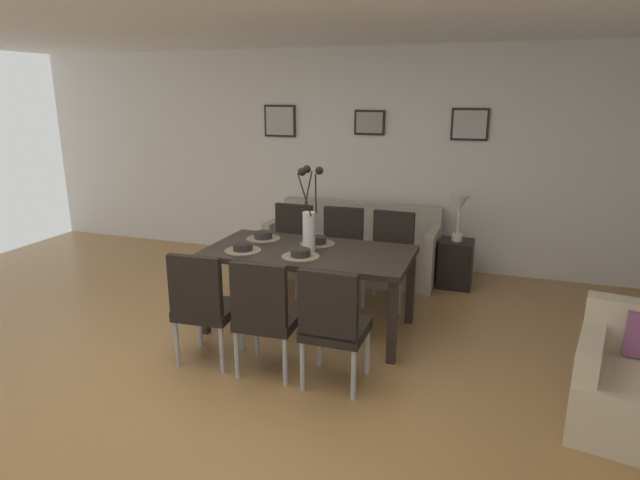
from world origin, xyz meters
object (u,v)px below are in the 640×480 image
at_px(centerpiece_vase, 309,219).
at_px(framed_picture_left, 280,121).
at_px(sofa, 354,250).
at_px(dining_chair_near_left, 203,303).
at_px(dining_chair_mid_left, 333,322).
at_px(framed_picture_right, 470,124).
at_px(bowl_far_right, 317,239).
at_px(dining_table, 309,258).
at_px(side_table, 455,263).
at_px(dining_chair_far_right, 341,248).
at_px(dining_chair_mid_right, 390,253).
at_px(framed_picture_center, 369,123).
at_px(bowl_near_left, 243,246).
at_px(dining_chair_near_right, 290,244).
at_px(dining_chair_far_left, 265,312).
at_px(bowl_far_left, 300,252).
at_px(table_lamp, 459,207).
at_px(bowl_near_right, 263,235).

relative_size(centerpiece_vase, framed_picture_left, 1.76).
bearing_deg(sofa, dining_chair_near_left, -101.55).
relative_size(dining_chair_mid_left, framed_picture_right, 2.24).
xyz_separation_m(bowl_far_right, framed_picture_right, (1.15, 1.89, 0.95)).
distance_m(dining_table, side_table, 1.97).
xyz_separation_m(dining_chair_far_right, dining_chair_mid_right, (0.53, -0.02, 0.00)).
relative_size(centerpiece_vase, framed_picture_right, 1.79).
distance_m(dining_table, dining_chair_far_right, 0.91).
height_order(dining_chair_mid_left, bowl_far_right, dining_chair_mid_left).
height_order(dining_chair_mid_left, centerpiece_vase, centerpiece_vase).
xyz_separation_m(dining_chair_near_left, framed_picture_center, (0.55, 2.99, 1.22)).
relative_size(dining_chair_near_left, framed_picture_right, 2.24).
bearing_deg(bowl_near_left, dining_chair_far_right, 63.30).
bearing_deg(dining_chair_near_right, dining_chair_far_left, -73.62).
height_order(dining_chair_far_left, bowl_near_left, dining_chair_far_left).
xyz_separation_m(bowl_far_left, framed_picture_left, (-1.15, 2.31, 0.95)).
relative_size(side_table, table_lamp, 1.02).
relative_size(dining_chair_far_left, dining_chair_far_right, 1.00).
height_order(centerpiece_vase, framed_picture_right, framed_picture_right).
bearing_deg(framed_picture_right, bowl_far_left, -116.56).
bearing_deg(framed_picture_center, bowl_near_left, -103.17).
relative_size(dining_chair_far_left, bowl_far_left, 5.41).
distance_m(dining_chair_near_right, dining_chair_mid_right, 1.08).
relative_size(dining_chair_near_left, bowl_far_right, 5.41).
bearing_deg(centerpiece_vase, bowl_near_right, 158.77).
distance_m(bowl_near_left, side_table, 2.49).
bearing_deg(dining_chair_near_right, dining_chair_near_left, -90.21).
relative_size(dining_chair_mid_left, dining_chair_mid_right, 1.00).
height_order(dining_chair_far_right, bowl_far_left, dining_chair_far_right).
xyz_separation_m(bowl_near_left, side_table, (1.68, 1.76, -0.52)).
relative_size(dining_chair_far_right, side_table, 1.77).
xyz_separation_m(dining_chair_near_left, bowl_far_right, (0.55, 1.10, 0.27)).
distance_m(dining_chair_near_right, bowl_far_right, 0.90).
bearing_deg(bowl_far_left, centerpiece_vase, 89.75).
height_order(dining_chair_near_right, dining_chair_mid_left, same).
bearing_deg(dining_chair_far_right, dining_chair_near_left, -107.53).
xyz_separation_m(sofa, framed_picture_right, (1.19, 0.48, 1.45)).
xyz_separation_m(dining_chair_far_right, side_table, (1.12, 0.65, -0.25)).
relative_size(dining_chair_far_left, framed_picture_right, 2.24).
bearing_deg(framed_picture_left, bowl_far_right, -58.53).
bearing_deg(sofa, dining_table, -88.80).
distance_m(dining_chair_mid_left, sofa, 2.59).
distance_m(dining_chair_far_left, bowl_near_right, 1.26).
bearing_deg(table_lamp, dining_chair_far_right, -149.86).
bearing_deg(dining_chair_far_left, dining_chair_near_left, 178.82).
distance_m(sofa, framed_picture_right, 1.94).
distance_m(sofa, framed_picture_center, 1.53).
height_order(dining_table, framed_picture_right, framed_picture_right).
height_order(dining_table, dining_chair_mid_left, dining_chair_mid_left).
height_order(dining_chair_near_right, centerpiece_vase, centerpiece_vase).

